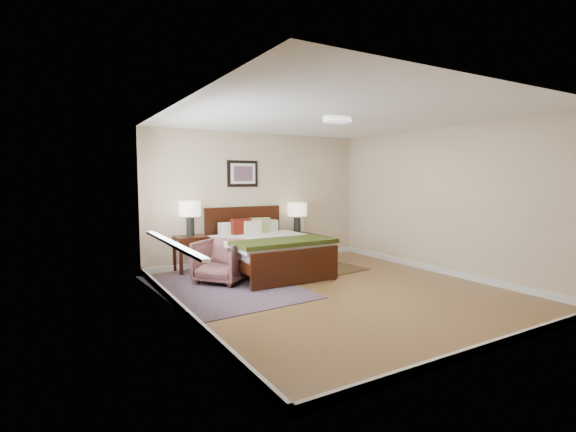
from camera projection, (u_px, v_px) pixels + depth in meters
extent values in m
plane|color=brown|center=(335.00, 290.00, 6.09)|extent=(5.00, 5.00, 0.00)
cube|color=beige|center=(259.00, 198.00, 8.13)|extent=(4.50, 0.04, 2.50)
cube|color=beige|center=(501.00, 220.00, 3.83)|extent=(4.50, 0.04, 2.50)
cube|color=beige|center=(181.00, 211.00, 4.85)|extent=(0.04, 5.00, 2.50)
cube|color=beige|center=(442.00, 201.00, 7.11)|extent=(0.04, 5.00, 2.50)
cube|color=white|center=(337.00, 117.00, 5.87)|extent=(4.50, 5.00, 0.02)
cube|color=silver|center=(167.00, 196.00, 5.44)|extent=(0.02, 2.72, 1.32)
cube|color=silver|center=(168.00, 196.00, 5.45)|extent=(0.01, 2.60, 1.20)
cube|color=silver|center=(172.00, 243.00, 5.53)|extent=(0.10, 2.72, 0.04)
cube|color=silver|center=(245.00, 246.00, 3.36)|extent=(0.01, 1.00, 2.18)
cube|color=brown|center=(246.00, 250.00, 3.37)|extent=(0.01, 0.90, 2.10)
cylinder|color=#999999|center=(231.00, 249.00, 3.72)|extent=(0.04, 0.04, 0.04)
cylinder|color=white|center=(337.00, 119.00, 5.87)|extent=(0.40, 0.40, 0.07)
cylinder|color=beige|center=(337.00, 117.00, 5.87)|extent=(0.44, 0.44, 0.01)
cube|color=black|center=(244.00, 235.00, 7.98)|extent=(1.53, 0.06, 1.07)
cube|color=black|center=(296.00, 267.00, 6.34)|extent=(1.53, 0.06, 0.54)
cube|color=black|center=(227.00, 260.00, 6.80)|extent=(0.06, 1.91, 0.17)
cube|color=black|center=(303.00, 252.00, 7.54)|extent=(0.06, 1.91, 0.17)
cube|color=beige|center=(267.00, 248.00, 7.16)|extent=(1.43, 1.89, 0.21)
cube|color=beige|center=(270.00, 241.00, 7.06)|extent=(1.61, 1.66, 0.10)
cube|color=#2F340F|center=(284.00, 242.00, 6.62)|extent=(1.65, 0.70, 0.07)
cube|color=beige|center=(232.00, 229.00, 7.59)|extent=(0.48, 0.18, 0.25)
cube|color=beige|center=(265.00, 227.00, 7.93)|extent=(0.48, 0.18, 0.25)
cube|color=#511109|center=(241.00, 227.00, 7.55)|extent=(0.37, 0.17, 0.31)
cube|color=#8A9153|center=(260.00, 226.00, 7.74)|extent=(0.37, 0.16, 0.31)
cube|color=beige|center=(253.00, 228.00, 7.58)|extent=(0.33, 0.13, 0.27)
cube|color=black|center=(243.00, 174.00, 7.89)|extent=(0.62, 0.03, 0.50)
cube|color=silver|center=(243.00, 174.00, 7.87)|extent=(0.50, 0.01, 0.38)
cube|color=#A52D23|center=(243.00, 174.00, 7.86)|extent=(0.38, 0.01, 0.28)
cube|color=black|center=(190.00, 238.00, 7.26)|extent=(0.53, 0.47, 0.05)
cube|color=black|center=(181.00, 258.00, 6.99)|extent=(0.05, 0.05, 0.58)
cube|color=black|center=(208.00, 256.00, 7.23)|extent=(0.05, 0.05, 0.58)
cube|color=black|center=(174.00, 255.00, 7.35)|extent=(0.05, 0.05, 0.58)
cube|color=black|center=(200.00, 252.00, 7.58)|extent=(0.05, 0.05, 0.58)
cube|color=black|center=(195.00, 245.00, 7.08)|extent=(0.47, 0.03, 0.14)
cube|color=black|center=(297.00, 235.00, 8.37)|extent=(0.53, 0.40, 0.05)
cube|color=black|center=(291.00, 250.00, 8.13)|extent=(0.05, 0.05, 0.48)
cube|color=black|center=(312.00, 248.00, 8.37)|extent=(0.05, 0.05, 0.48)
cube|color=black|center=(283.00, 247.00, 8.42)|extent=(0.05, 0.05, 0.48)
cube|color=black|center=(303.00, 245.00, 8.66)|extent=(0.05, 0.05, 0.48)
cube|color=black|center=(302.00, 241.00, 8.22)|extent=(0.47, 0.03, 0.14)
cube|color=black|center=(297.00, 252.00, 8.40)|extent=(0.47, 0.34, 0.03)
cube|color=black|center=(297.00, 251.00, 8.40)|extent=(0.20, 0.25, 0.03)
cube|color=black|center=(297.00, 249.00, 8.40)|extent=(0.20, 0.25, 0.03)
cube|color=black|center=(297.00, 248.00, 8.39)|extent=(0.20, 0.25, 0.03)
cylinder|color=black|center=(190.00, 227.00, 7.24)|extent=(0.14, 0.14, 0.32)
cylinder|color=black|center=(190.00, 216.00, 7.23)|extent=(0.02, 0.02, 0.06)
cylinder|color=beige|center=(190.00, 208.00, 7.21)|extent=(0.38, 0.38, 0.26)
cylinder|color=black|center=(297.00, 225.00, 8.35)|extent=(0.14, 0.14, 0.32)
cylinder|color=black|center=(297.00, 216.00, 8.34)|extent=(0.02, 0.02, 0.06)
cylinder|color=beige|center=(297.00, 209.00, 8.32)|extent=(0.38, 0.38, 0.26)
imported|color=brown|center=(222.00, 261.00, 6.53)|extent=(1.03, 1.02, 0.67)
cube|color=#0D1843|center=(223.00, 287.00, 6.27)|extent=(2.03, 2.77, 0.01)
cube|color=black|center=(330.00, 266.00, 7.72)|extent=(0.99, 1.34, 0.01)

